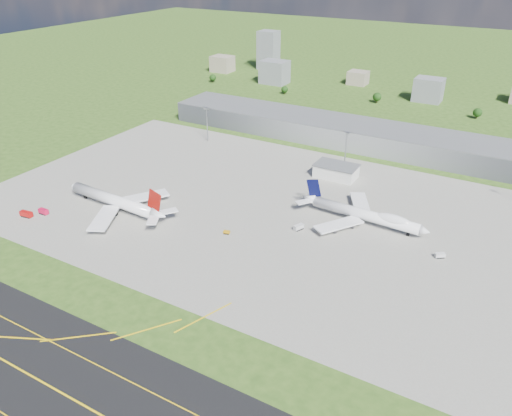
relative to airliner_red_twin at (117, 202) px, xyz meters
The scene contains 23 objects.
ground 173.16m from the airliner_red_twin, 62.64° to the left, with size 1400.00×1400.00×0.00m, color #2E4C18.
taxiway 132.88m from the airliner_red_twin, 53.19° to the right, with size 1400.00×60.00×0.06m, color black.
apron 99.80m from the airliner_red_twin, 26.02° to the left, with size 360.00×190.00×0.08m, color gray.
terminal 186.54m from the airliner_red_twin, 64.75° to the left, with size 300.00×42.00×15.00m, color gray.
ops_building 137.03m from the airliner_red_twin, 49.19° to the left, with size 26.00×16.00×8.00m, color silver.
mast_west 121.07m from the airliner_red_twin, 99.77° to the left, with size 3.50×2.00×25.90m.
mast_center 149.20m from the airliner_red_twin, 52.97° to the left, with size 3.50×2.00×25.90m.
airliner_red_twin is the anchor object (origin of this frame).
airliner_blue_quad 136.63m from the airliner_red_twin, 23.41° to the left, with size 71.74×56.18×18.73m.
fire_truck 49.09m from the airliner_red_twin, 141.40° to the right, with size 7.51×3.58×3.24m.
crash_tender 40.59m from the airliner_red_twin, 144.13° to the right, with size 5.79×2.67×3.04m.
tug_yellow 67.86m from the airliner_red_twin, ahead, with size 3.64×2.62×1.66m.
van_white_near 102.52m from the airliner_red_twin, 17.49° to the left, with size 4.44×6.08×2.80m.
van_white_far 172.42m from the airliner_red_twin, 13.41° to the left, with size 5.10×4.51×2.44m.
bldg_far_w 352.88m from the airliner_red_twin, 113.45° to the left, with size 24.00×20.00×18.00m, color gray.
bldg_w 309.73m from the airliner_red_twin, 101.26° to the left, with size 28.00×22.00×24.00m, color slate.
bldg_cw 344.27m from the airliner_red_twin, 86.74° to the left, with size 20.00×18.00×14.00m, color gray.
bldg_c 329.17m from the airliner_red_twin, 72.39° to the left, with size 26.00×20.00×22.00m, color slate.
bldg_tall_w 377.68m from the airliner_red_twin, 105.44° to the left, with size 22.00×20.00×44.00m, color slate.
tree_far_w 299.04m from the airliner_red_twin, 113.75° to the left, with size 7.20×7.20×8.80m.
tree_w 270.43m from the airliner_red_twin, 96.46° to the left, with size 6.75×6.75×8.25m.
tree_c 289.89m from the airliner_red_twin, 78.14° to the left, with size 8.10×8.10×9.90m.
tree_e 316.30m from the airliner_red_twin, 61.78° to the left, with size 7.65×7.65×9.35m.
Camera 1 is at (110.57, -180.67, 131.99)m, focal length 35.00 mm.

